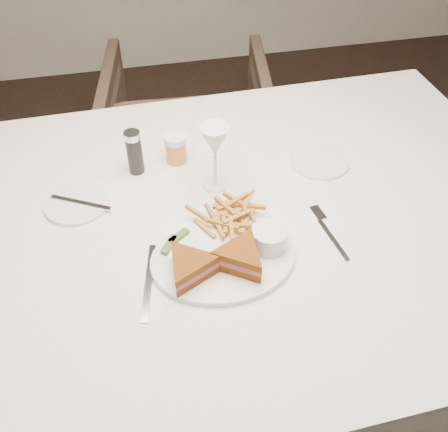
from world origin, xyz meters
TOP-DOWN VIEW (x-y plane):
  - ground at (0.00, 0.00)m, footprint 5.00×5.00m
  - table at (-0.38, 0.25)m, footprint 1.67×1.14m
  - chair_far at (-0.32, 1.23)m, footprint 0.77×0.73m
  - table_setting at (-0.40, 0.21)m, footprint 0.80×0.56m

SIDE VIEW (x-z plane):
  - ground at x=0.00m, z-range 0.00..0.00m
  - chair_far at x=-0.32m, z-range 0.00..0.70m
  - table at x=-0.38m, z-range 0.00..0.75m
  - table_setting at x=-0.40m, z-range 0.70..0.88m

